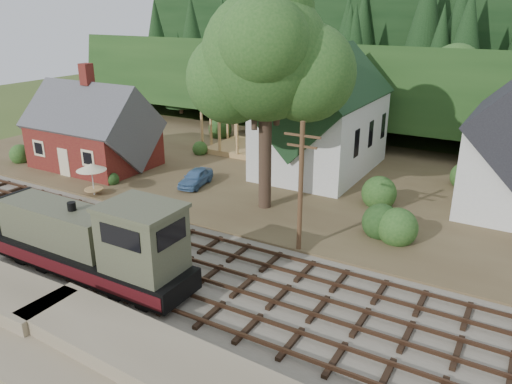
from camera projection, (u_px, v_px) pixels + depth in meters
The scene contains 16 objects.
ground at pixel (151, 261), 28.90m from camera, with size 140.00×140.00×0.00m, color #384C1E.
embankment at pixel (21, 341), 22.02m from camera, with size 64.00×5.00×1.60m, color #7F7259.
railroad_bed at pixel (150, 260), 28.87m from camera, with size 64.00×11.00×0.16m, color #726B5B.
village_flat at pixel (289, 174), 43.42m from camera, with size 64.00×26.00×0.30m, color brown.
hillside at pixel (375, 123), 62.90m from camera, with size 70.00×28.00×8.00m, color #1E3F19.
ridge at pixel (407, 103), 75.86m from camera, with size 80.00×20.00×12.00m, color black.
depot at pixel (93, 134), 44.20m from camera, with size 10.80×7.41×9.00m.
church at pixel (321, 115), 42.07m from camera, with size 8.40×15.17×13.00m.
timber_frame at pixel (253, 122), 48.39m from camera, with size 8.20×6.20×6.99m.
lattice_tower at pixel (283, 46), 50.87m from camera, with size 3.20×3.20×12.12m.
big_tree at pixel (269, 65), 32.46m from camera, with size 10.90×8.40×14.70m.
telegraph_pole_near at pixel (301, 186), 28.32m from camera, with size 2.20×0.28×8.00m.
locomotive at pixel (96, 244), 26.15m from camera, with size 12.16×3.04×4.86m.
car_blue at pixel (196, 177), 39.90m from camera, with size 1.58×3.94×1.34m, color #4F79AA.
car_green at pixel (78, 146), 49.16m from camera, with size 1.29×3.70×1.22m, color #94B77F.
patio_set at pixel (91, 168), 37.41m from camera, with size 2.23×2.23×2.49m.
Camera 1 is at (18.19, -19.11, 13.88)m, focal length 35.00 mm.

